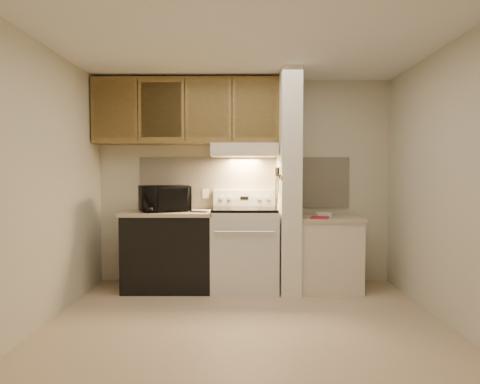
{
  "coord_description": "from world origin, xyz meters",
  "views": [
    {
      "loc": [
        -0.03,
        -3.5,
        1.35
      ],
      "look_at": [
        -0.05,
        0.75,
        1.15
      ],
      "focal_mm": 30.0,
      "sensor_mm": 36.0,
      "label": 1
    }
  ],
  "objects": [
    {
      "name": "knife_handle_c",
      "position": [
        0.38,
        1.1,
        1.37
      ],
      "size": [
        0.02,
        0.02,
        0.1
      ],
      "primitive_type": "cylinder",
      "color": "black",
      "rests_on": "knife_strip"
    },
    {
      "name": "knife_blade_d",
      "position": [
        0.38,
        1.17,
        1.22
      ],
      "size": [
        0.01,
        0.04,
        0.16
      ],
      "primitive_type": "cube",
      "color": "silver",
      "rests_on": "knife_strip"
    },
    {
      "name": "knife_blade_c",
      "position": [
        0.38,
        1.1,
        1.2
      ],
      "size": [
        0.01,
        0.04,
        0.2
      ],
      "primitive_type": "cube",
      "color": "silver",
      "rests_on": "knife_strip"
    },
    {
      "name": "microwave",
      "position": [
        -0.93,
        1.15,
        1.06
      ],
      "size": [
        0.65,
        0.56,
        0.3
      ],
      "primitive_type": "imported",
      "rotation": [
        0.0,
        0.0,
        0.43
      ],
      "color": "black",
      "rests_on": "left_countertop"
    },
    {
      "name": "knife_blade_a",
      "position": [
        0.38,
        0.95,
        1.22
      ],
      "size": [
        0.01,
        0.03,
        0.16
      ],
      "primitive_type": "cube",
      "color": "silver",
      "rests_on": "knife_strip"
    },
    {
      "name": "cab_door_d",
      "position": [
        0.13,
        1.17,
        2.08
      ],
      "size": [
        0.46,
        0.01,
        0.63
      ],
      "primitive_type": "cube",
      "color": "brown",
      "rests_on": "upper_cabinets"
    },
    {
      "name": "cab_gap_b",
      "position": [
        -0.69,
        1.16,
        2.08
      ],
      "size": [
        0.01,
        0.01,
        0.73
      ],
      "primitive_type": "cube",
      "color": "black",
      "rests_on": "upper_cabinets"
    },
    {
      "name": "oven_handle",
      "position": [
        0.0,
        0.8,
        0.72
      ],
      "size": [
        0.65,
        0.02,
        0.02
      ],
      "primitive_type": "cylinder",
      "rotation": [
        0.0,
        1.57,
        0.0
      ],
      "color": "silver",
      "rests_on": "range_body"
    },
    {
      "name": "range_knob_left_outer",
      "position": [
        -0.28,
        1.4,
        1.05
      ],
      "size": [
        0.05,
        0.02,
        0.05
      ],
      "primitive_type": "cylinder",
      "rotation": [
        1.57,
        0.0,
        0.0
      ],
      "color": "silver",
      "rests_on": "range_backguard"
    },
    {
      "name": "hood_lip",
      "position": [
        0.0,
        1.07,
        1.58
      ],
      "size": [
        0.78,
        0.04,
        0.06
      ],
      "primitive_type": "cube",
      "color": "beige",
      "rests_on": "range_hood"
    },
    {
      "name": "knife_blade_b",
      "position": [
        0.38,
        1.03,
        1.21
      ],
      "size": [
        0.01,
        0.04,
        0.18
      ],
      "primitive_type": "cube",
      "color": "silver",
      "rests_on": "knife_strip"
    },
    {
      "name": "ceiling",
      "position": [
        0.0,
        0.0,
        2.5
      ],
      "size": [
        3.6,
        3.6,
        0.0
      ],
      "primitive_type": "plane",
      "rotation": [
        3.14,
        0.0,
        0.0
      ],
      "color": "white",
      "rests_on": "wall_back"
    },
    {
      "name": "cab_gap_c",
      "position": [
        -0.14,
        1.16,
        2.08
      ],
      "size": [
        0.01,
        0.01,
        0.73
      ],
      "primitive_type": "cube",
      "color": "black",
      "rests_on": "upper_cabinets"
    },
    {
      "name": "pillar_trim",
      "position": [
        0.39,
        1.15,
        1.3
      ],
      "size": [
        0.01,
        0.7,
        0.04
      ],
      "primitive_type": "cube",
      "color": "brown",
      "rests_on": "partition_pillar"
    },
    {
      "name": "range_body",
      "position": [
        0.0,
        1.16,
        0.46
      ],
      "size": [
        0.76,
        0.65,
        0.92
      ],
      "primitive_type": "cube",
      "color": "silver",
      "rests_on": "floor"
    },
    {
      "name": "range_knob_right_outer",
      "position": [
        0.28,
        1.4,
        1.05
      ],
      "size": [
        0.05,
        0.02,
        0.05
      ],
      "primitive_type": "cylinder",
      "rotation": [
        1.57,
        0.0,
        0.0
      ],
      "color": "silver",
      "rests_on": "range_backguard"
    },
    {
      "name": "floor",
      "position": [
        0.0,
        0.0,
        0.0
      ],
      "size": [
        3.6,
        3.6,
        0.0
      ],
      "primitive_type": "plane",
      "color": "#C7AD8C",
      "rests_on": "ground"
    },
    {
      "name": "dishwasher_front",
      "position": [
        -0.88,
        1.17,
        0.43
      ],
      "size": [
        1.0,
        0.63,
        0.87
      ],
      "primitive_type": "cube",
      "color": "black",
      "rests_on": "floor"
    },
    {
      "name": "range_knob_right_inner",
      "position": [
        0.18,
        1.4,
        1.05
      ],
      "size": [
        0.05,
        0.02,
        0.05
      ],
      "primitive_type": "cylinder",
      "rotation": [
        1.57,
        0.0,
        0.0
      ],
      "color": "silver",
      "rests_on": "range_backguard"
    },
    {
      "name": "cab_door_b",
      "position": [
        -0.96,
        1.17,
        2.08
      ],
      "size": [
        0.46,
        0.01,
        0.63
      ],
      "primitive_type": "cube",
      "color": "brown",
      "rests_on": "upper_cabinets"
    },
    {
      "name": "wall_right",
      "position": [
        1.8,
        0.0,
        1.25
      ],
      "size": [
        0.02,
        3.0,
        2.5
      ],
      "primitive_type": "cube",
      "color": "beige",
      "rests_on": "floor"
    },
    {
      "name": "upper_cabinets",
      "position": [
        -0.69,
        1.32,
        2.08
      ],
      "size": [
        2.18,
        0.33,
        0.77
      ],
      "primitive_type": "cube",
      "color": "brown",
      "rests_on": "wall_back"
    },
    {
      "name": "partition_pillar",
      "position": [
        0.51,
        1.15,
        1.25
      ],
      "size": [
        0.22,
        0.7,
        2.5
      ],
      "primitive_type": "cube",
      "color": "white",
      "rests_on": "floor"
    },
    {
      "name": "range_backguard",
      "position": [
        0.0,
        1.44,
        1.05
      ],
      "size": [
        0.76,
        0.08,
        0.2
      ],
      "primitive_type": "cube",
      "color": "silver",
      "rests_on": "range_body"
    },
    {
      "name": "knife_strip",
      "position": [
        0.39,
        1.1,
        1.32
      ],
      "size": [
        0.02,
        0.42,
        0.04
      ],
      "primitive_type": "cube",
      "color": "black",
      "rests_on": "partition_pillar"
    },
    {
      "name": "cab_door_a",
      "position": [
        -1.51,
        1.17,
        2.08
      ],
      "size": [
        0.46,
        0.01,
        0.63
      ],
      "primitive_type": "cube",
      "color": "brown",
      "rests_on": "upper_cabinets"
    },
    {
      "name": "knife_blade_e",
      "position": [
        0.38,
        1.27,
        1.21
      ],
      "size": [
        0.01,
        0.04,
        0.18
      ],
      "primitive_type": "cube",
      "color": "silver",
      "rests_on": "knife_strip"
    },
    {
      "name": "right_cab_base",
      "position": [
        0.97,
        1.15,
        0.4
      ],
      "size": [
        0.7,
        0.6,
        0.81
      ],
      "primitive_type": "cube",
      "color": "beige",
      "rests_on": "floor"
    },
    {
      "name": "knife_handle_e",
      "position": [
        0.38,
        1.26,
        1.37
      ],
      "size": [
        0.02,
        0.02,
        0.1
      ],
      "primitive_type": "cylinder",
      "color": "black",
      "rests_on": "knife_strip"
    },
    {
      "name": "red_folder",
      "position": [
        0.85,
        1.0,
        0.85
      ],
      "size": [
        0.26,
        0.31,
        0.01
      ],
      "primitive_type": "cube",
      "rotation": [
        0.0,
        0.0,
        -0.29
      ],
      "color": "#B21E2D",
      "rests_on": "right_countertop"
    },
    {
      "name": "white_box",
      "position": [
        0.92,
        1.17,
        0.87
      ],
      "size": [
        0.17,
        0.13,
        0.04
      ],
      "primitive_type": "cube",
      "rotation": [
        0.0,
        0.0,
        0.13
      ],
      "color": "white",
      "rests_on": "right_countertop"
    },
    {
      "name": "right_countertop",
      "position": [
        0.97,
        1.15,
        0.83
      ],
      "size": [
        0.74,
        0.64,
        0.04
      ],
      "primitive_type": "cube",
      "color": "#C0AF92",
      "rests_on": "right_cab_base"
    },
    {
      "name": "oven_mitt",
      "position": [
        0.38,
        1.32,
        1.16
      ],
      "size": [
        0.03,
        0.1,
        0.25
      ],
      "primitive_type": "cube",
      "color": "slate",
      "rests_on": "partition_pillar"
    },
    {
      "name": "range_hood",
      "position": [
        0.0,
        1.28,
        1.62
      ],
      "size": [
        0.78,
        0.44,
        0.15
      ],
      "primitive_type": "cube",
      "color": "beige",
      "rests_on": "upper_cabinets"
    },
    {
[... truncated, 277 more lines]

